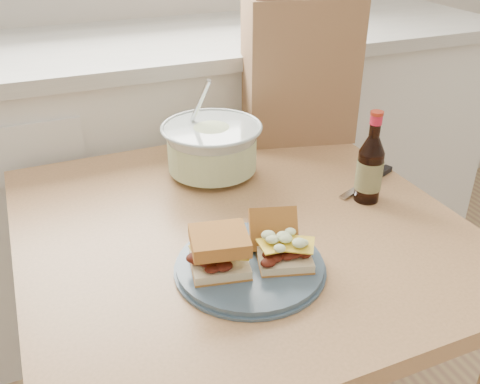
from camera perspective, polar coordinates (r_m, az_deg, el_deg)
name	(u,v)px	position (r m, az deg, el deg)	size (l,w,h in m)	color
cabinet_run	(149,175)	(1.88, -9.70, 1.76)	(2.50, 0.64, 0.94)	silver
dining_table	(239,264)	(1.17, -0.07, -7.70)	(0.89, 0.89, 0.73)	tan
plate	(250,266)	(0.97, 1.07, -7.90)	(0.26, 0.26, 0.02)	#415669
sandwich_left	(220,251)	(0.93, -2.19, -6.35)	(0.11, 0.11, 0.07)	beige
sandwich_right	(281,244)	(0.97, 4.37, -5.53)	(0.11, 0.15, 0.08)	beige
coleslaw_bowl	(212,150)	(1.27, -3.00, 4.49)	(0.24, 0.24, 0.24)	#B1BFBC
beer_bottle	(370,168)	(1.18, 13.68, 2.51)	(0.06, 0.06, 0.21)	black
knife	(374,177)	(1.31, 14.15, 1.57)	(0.19, 0.10, 0.01)	silver
paper_bag	(299,68)	(1.47, 6.31, 13.00)	(0.29, 0.19, 0.37)	#AA7652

